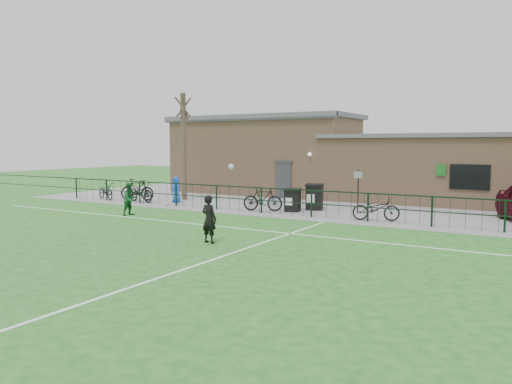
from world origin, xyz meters
The scene contains 20 objects.
ground centered at (0.00, 0.00, 0.00)m, with size 90.00×90.00×0.00m, color #1E5B1B.
paving_strip centered at (0.00, 13.50, 0.01)m, with size 34.00×13.00×0.02m, color gray.
pitch_line_touch centered at (0.00, 7.80, 0.00)m, with size 28.00×0.10×0.01m, color white.
pitch_line_mid centered at (0.00, 4.00, 0.00)m, with size 28.00×0.10×0.01m, color white.
pitch_line_perp centered at (2.00, 0.00, 0.00)m, with size 0.10×16.00×0.01m, color white.
perimeter_fence centered at (0.00, 8.00, 0.60)m, with size 28.00×0.10×1.20m, color black.
bare_tree centered at (-8.00, 10.50, 3.00)m, with size 0.30×0.30×6.00m, color #493A2C.
wheelie_bin_left centered at (-0.53, 9.24, 0.51)m, with size 0.65×0.74×0.99m, color black.
wheelie_bin_right centered at (0.10, 10.34, 0.60)m, with size 0.76×0.86×1.15m, color black.
sign_post centered at (2.36, 10.07, 1.02)m, with size 0.06×0.06×2.00m, color black.
bicycle_a centered at (-11.97, 8.38, 0.51)m, with size 0.65×1.86×0.98m, color black.
bicycle_b centered at (-10.05, 8.89, 0.63)m, with size 0.57×2.03×1.22m, color black.
bicycle_c centered at (-9.34, 8.45, 0.57)m, with size 0.73×2.10×1.10m, color black.
bicycle_d centered at (-1.78, 8.62, 0.59)m, with size 0.53×1.88×1.13m, color black.
bicycle_e centered at (3.71, 8.41, 0.52)m, with size 0.66×1.90×1.00m, color black.
spectator_child centered at (-7.49, 9.19, 0.72)m, with size 0.68×0.45×1.40m, color blue.
goalkeeper_kick centered at (0.48, 1.30, 0.82)m, with size 1.91×3.87×2.38m.
outfield_player centered at (-6.22, 4.50, 0.72)m, with size 0.70×0.55×1.45m, color #18562B.
ball_ground centered at (-6.95, 7.79, 0.10)m, with size 0.21×0.21×0.21m, color white.
clubhouse centered at (-0.88, 16.50, 2.22)m, with size 24.25×5.40×4.96m.
Camera 1 is at (9.84, -11.56, 3.13)m, focal length 35.00 mm.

